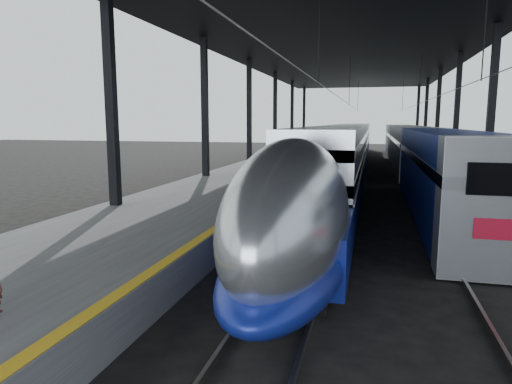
% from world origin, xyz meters
% --- Properties ---
extents(ground, '(160.00, 160.00, 0.00)m').
position_xyz_m(ground, '(0.00, 0.00, 0.00)').
color(ground, black).
rests_on(ground, ground).
extents(platform, '(6.00, 80.00, 1.00)m').
position_xyz_m(platform, '(-3.50, 20.00, 0.50)').
color(platform, '#4C4C4F').
rests_on(platform, ground).
extents(yellow_strip, '(0.30, 80.00, 0.01)m').
position_xyz_m(yellow_strip, '(-0.70, 20.00, 1.00)').
color(yellow_strip, gold).
rests_on(yellow_strip, platform).
extents(rails, '(6.52, 80.00, 0.16)m').
position_xyz_m(rails, '(4.50, 20.00, 0.08)').
color(rails, slate).
rests_on(rails, ground).
extents(canopy, '(18.00, 75.00, 9.47)m').
position_xyz_m(canopy, '(1.90, 20.00, 9.12)').
color(canopy, black).
rests_on(canopy, ground).
extents(tgv_train, '(2.77, 65.20, 3.97)m').
position_xyz_m(tgv_train, '(2.00, 27.52, 1.86)').
color(tgv_train, '#B4B6BB').
rests_on(tgv_train, ground).
extents(second_train, '(2.79, 56.05, 3.84)m').
position_xyz_m(second_train, '(7.00, 29.08, 1.95)').
color(second_train, navy).
rests_on(second_train, ground).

